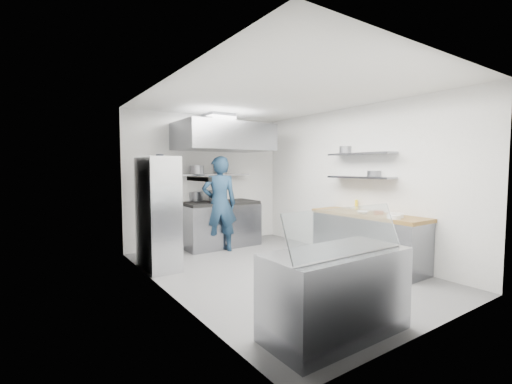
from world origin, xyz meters
TOP-DOWN VIEW (x-y plane):
  - floor at (0.00, 0.00)m, footprint 5.00×5.00m
  - ceiling at (0.00, 0.00)m, footprint 5.00×5.00m
  - wall_back at (0.00, 2.50)m, footprint 3.60×2.80m
  - wall_front at (0.00, -2.50)m, footprint 3.60×2.80m
  - wall_left at (-1.80, 0.00)m, footprint 2.80×5.00m
  - wall_right at (1.80, 0.00)m, footprint 2.80×5.00m
  - gas_range at (0.10, 2.10)m, footprint 1.60×0.80m
  - cooktop at (0.10, 2.10)m, footprint 1.57×0.78m
  - stock_pot_left at (-0.28, 2.49)m, footprint 0.29×0.29m
  - stock_pot_mid at (0.03, 2.15)m, footprint 0.32×0.32m
  - over_range_shelf at (0.10, 2.34)m, footprint 1.60×0.30m
  - shelf_pot_a at (-0.36, 2.24)m, footprint 0.28×0.28m
  - shelf_pot_b at (0.29, 2.42)m, footprint 0.30×0.30m
  - extractor_hood at (0.10, 1.93)m, footprint 1.90×1.15m
  - hood_duct at (0.10, 2.15)m, footprint 0.55×0.55m
  - red_firebox at (-1.25, 2.44)m, footprint 0.22×0.10m
  - chef at (-0.12, 1.72)m, footprint 0.80×0.65m
  - wire_rack at (-1.53, 1.22)m, footprint 0.50×0.90m
  - rack_bin_a at (-1.53, 0.97)m, footprint 0.14×0.18m
  - rack_bin_b at (-1.53, 1.29)m, footprint 0.13×0.17m
  - rack_jar at (-1.48, 1.22)m, footprint 0.12×0.12m
  - knife_strip at (-1.78, -0.90)m, footprint 0.04×0.55m
  - prep_counter_base at (1.48, -0.60)m, footprint 0.62×2.00m
  - prep_counter_top at (1.48, -0.60)m, footprint 0.65×2.04m
  - plate_stack_a at (1.43, -1.16)m, footprint 0.24×0.24m
  - plate_stack_b at (1.28, -1.23)m, footprint 0.21×0.21m
  - copper_pan at (1.50, -0.80)m, footprint 0.16×0.16m
  - squeeze_bottle at (1.75, -0.14)m, footprint 0.06×0.06m
  - mixing_bowl at (1.32, -0.62)m, footprint 0.25×0.25m
  - wall_shelf_lower at (1.64, -0.30)m, footprint 0.30×1.30m
  - wall_shelf_upper at (1.64, -0.30)m, footprint 0.30×1.30m
  - shelf_pot_c at (1.77, -0.50)m, footprint 0.25×0.25m
  - shelf_pot_d at (1.80, 0.17)m, footprint 0.25×0.25m
  - display_case at (-0.81, -2.00)m, footprint 1.50×0.70m
  - display_glass at (-0.81, -2.12)m, footprint 1.47×0.19m

SIDE VIEW (x-z plane):
  - floor at x=0.00m, z-range 0.00..0.00m
  - prep_counter_base at x=1.48m, z-range 0.00..0.84m
  - display_case at x=-0.81m, z-range 0.00..0.85m
  - gas_range at x=0.10m, z-range 0.00..0.90m
  - rack_bin_a at x=-1.53m, z-range 0.72..0.88m
  - prep_counter_top at x=1.48m, z-range 0.84..0.90m
  - mixing_bowl at x=1.32m, z-range 0.90..0.95m
  - wire_rack at x=-1.53m, z-range 0.00..1.85m
  - cooktop at x=0.10m, z-range 0.90..0.96m
  - plate_stack_a at x=1.43m, z-range 0.90..0.96m
  - plate_stack_b at x=1.28m, z-range 0.90..0.96m
  - copper_pan at x=1.50m, z-range 0.90..0.96m
  - chef at x=-0.12m, z-range 0.00..1.90m
  - squeeze_bottle at x=1.75m, z-range 0.90..1.08m
  - stock_pot_left at x=-0.28m, z-range 0.96..1.16m
  - display_glass at x=-0.81m, z-range 0.86..1.28m
  - stock_pot_mid at x=0.03m, z-range 0.96..1.20m
  - rack_bin_b at x=-1.53m, z-range 1.22..1.38m
  - wall_back at x=0.00m, z-range 1.39..1.41m
  - wall_front at x=0.00m, z-range 1.39..1.41m
  - wall_left at x=-1.80m, z-range 1.39..1.41m
  - wall_right at x=1.80m, z-range 1.39..1.41m
  - red_firebox at x=-1.25m, z-range 1.29..1.55m
  - wall_shelf_lower at x=1.64m, z-range 1.48..1.52m
  - over_range_shelf at x=0.10m, z-range 1.50..1.54m
  - knife_strip at x=-1.78m, z-range 1.53..1.57m
  - shelf_pot_c at x=1.77m, z-range 1.52..1.62m
  - shelf_pot_a at x=-0.36m, z-range 1.54..1.72m
  - shelf_pot_b at x=0.29m, z-range 1.54..1.76m
  - rack_jar at x=-1.48m, z-range 1.71..1.89m
  - wall_shelf_upper at x=1.64m, z-range 1.90..1.94m
  - shelf_pot_d at x=1.80m, z-range 1.94..2.08m
  - extractor_hood at x=0.10m, z-range 2.02..2.57m
  - hood_duct at x=0.10m, z-range 2.56..2.80m
  - ceiling at x=0.00m, z-range 2.80..2.80m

